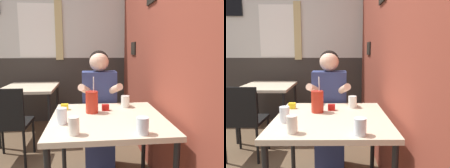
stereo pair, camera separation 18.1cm
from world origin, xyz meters
The scene contains 13 objects.
brick_wall_right centered at (1.17, 1.22, 1.35)m, with size 0.08×4.45×2.70m.
back_wall centered at (-0.01, 2.48, 1.36)m, with size 5.28×0.09×2.70m.
main_table centered at (0.66, 0.27, 0.66)m, with size 0.86×0.87×0.73m.
background_table centered at (-0.30, 1.79, 0.65)m, with size 0.71×0.83×0.73m.
chair_near_window centered at (-0.34, 1.00, 0.50)m, with size 0.41×0.41×0.85m.
person_seated centered at (0.62, 0.84, 0.64)m, with size 0.42×0.40×1.23m.
cocktail_pitcher centered at (0.54, 0.40, 0.82)m, with size 0.10×0.10×0.30m.
glass_near_pitcher centered at (0.33, 0.15, 0.78)m, with size 0.07×0.07×0.11m.
glass_center centered at (0.84, 0.54, 0.78)m, with size 0.08×0.08×0.10m.
glass_far_side centered at (0.42, -0.06, 0.78)m, with size 0.07×0.07×0.11m.
glass_by_brick centered at (0.84, -0.09, 0.78)m, with size 0.08×0.08×0.11m.
condiment_ketchup centered at (0.65, 0.45, 0.75)m, with size 0.06×0.04×0.05m.
condiment_mustard centered at (0.31, 0.51, 0.75)m, with size 0.06×0.04×0.05m.
Camera 2 is at (0.69, -1.34, 1.24)m, focal length 35.00 mm.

